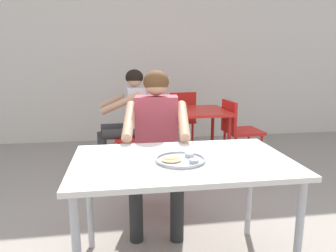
% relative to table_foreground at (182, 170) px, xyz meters
% --- Properties ---
extents(back_wall, '(12.00, 0.12, 3.40)m').
position_rel_table_foreground_xyz_m(back_wall, '(-0.04, 3.45, 1.03)').
color(back_wall, silver).
rests_on(back_wall, ground).
extents(table_foreground, '(1.30, 0.79, 0.74)m').
position_rel_table_foreground_xyz_m(table_foreground, '(0.00, 0.00, 0.00)').
color(table_foreground, silver).
rests_on(table_foreground, ground).
extents(thali_tray, '(0.30, 0.30, 0.03)m').
position_rel_table_foreground_xyz_m(thali_tray, '(-0.02, -0.04, 0.08)').
color(thali_tray, '#B7BABF').
rests_on(thali_tray, table_foreground).
extents(chair_foreground, '(0.45, 0.44, 0.85)m').
position_rel_table_foreground_xyz_m(chair_foreground, '(-0.06, 0.87, -0.17)').
color(chair_foreground, red).
rests_on(chair_foreground, ground).
extents(diner_foreground, '(0.54, 0.59, 1.24)m').
position_rel_table_foreground_xyz_m(diner_foreground, '(-0.08, 0.66, 0.07)').
color(diner_foreground, '#272727').
rests_on(diner_foreground, ground).
extents(table_background_red, '(0.82, 0.77, 0.71)m').
position_rel_table_foreground_xyz_m(table_background_red, '(0.52, 1.92, -0.05)').
color(table_background_red, red).
rests_on(table_background_red, ground).
extents(chair_red_left, '(0.42, 0.44, 0.84)m').
position_rel_table_foreground_xyz_m(chair_red_left, '(-0.14, 1.88, -0.18)').
color(chair_red_left, red).
rests_on(chair_red_left, ground).
extents(chair_red_right, '(0.45, 0.45, 0.82)m').
position_rel_table_foreground_xyz_m(chair_red_right, '(1.08, 1.91, -0.19)').
color(chair_red_right, red).
rests_on(chair_red_right, ground).
extents(chair_red_far, '(0.46, 0.50, 0.87)m').
position_rel_table_foreground_xyz_m(chair_red_far, '(0.48, 2.58, -0.17)').
color(chair_red_far, red).
rests_on(chair_red_far, ground).
extents(patron_background, '(0.57, 0.52, 1.20)m').
position_rel_table_foreground_xyz_m(patron_background, '(-0.27, 1.92, 0.05)').
color(patron_background, '#333333').
rests_on(patron_background, ground).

